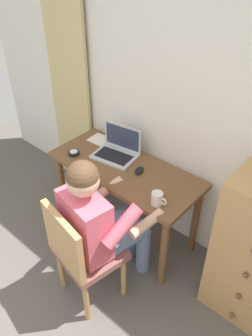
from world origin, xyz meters
TOP-DOWN VIEW (x-y plane):
  - wall_back at (0.00, 2.20)m, footprint 4.80×0.05m
  - curtain_panel at (-1.30, 2.13)m, footprint 0.49×0.03m
  - desk at (-0.39, 1.86)m, footprint 1.23×0.54m
  - chair at (-0.19, 1.19)m, footprint 0.48×0.47m
  - person_seated at (-0.16, 1.37)m, footprint 0.60×0.63m
  - laptop at (-0.55, 1.95)m, footprint 0.38×0.30m
  - computer_mouse at (-0.27, 1.89)m, footprint 0.08×0.11m
  - desk_clock at (-0.82, 1.72)m, footprint 0.09×0.09m
  - notebook_pad at (-0.79, 2.01)m, footprint 0.22×0.16m
  - coffee_mug at (0.05, 1.69)m, footprint 0.12×0.08m

SIDE VIEW (x-z plane):
  - chair at x=-0.19m, z-range 0.05..0.92m
  - desk at x=-0.39m, z-range 0.25..0.96m
  - person_seated at x=-0.16m, z-range 0.07..1.26m
  - notebook_pad at x=-0.79m, z-range 0.72..0.73m
  - desk_clock at x=-0.82m, z-range 0.72..0.75m
  - computer_mouse at x=-0.27m, z-range 0.72..0.75m
  - coffee_mug at x=0.05m, z-range 0.72..0.81m
  - laptop at x=-0.55m, z-range 0.65..0.89m
  - curtain_panel at x=-1.30m, z-range 0.00..2.21m
  - wall_back at x=0.00m, z-range 0.00..2.50m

